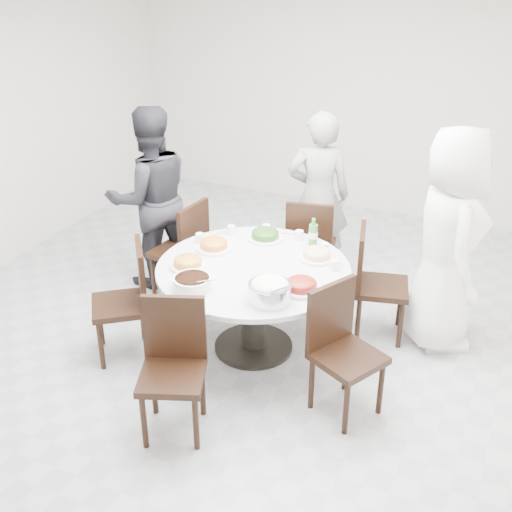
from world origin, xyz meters
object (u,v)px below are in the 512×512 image
at_px(dining_table, 253,308).
at_px(chair_s, 172,374).
at_px(diner_left, 151,198).
at_px(diner_middle, 318,197).
at_px(soup_bowl, 192,283).
at_px(chair_n, 311,244).
at_px(chair_nw, 178,249).
at_px(chair_se, 348,355).
at_px(beverage_bottle, 313,233).
at_px(chair_ne, 382,285).
at_px(rice_bowl, 270,293).
at_px(diner_right, 448,241).
at_px(chair_sw, 119,303).

height_order(dining_table, chair_s, chair_s).
bearing_deg(diner_left, diner_middle, 161.25).
xyz_separation_m(diner_left, soup_bowl, (1.07, -1.14, -0.06)).
distance_m(chair_n, diner_middle, 0.48).
relative_size(chair_n, chair_s, 1.00).
relative_size(chair_nw, chair_s, 1.00).
bearing_deg(chair_s, diner_middle, 66.06).
relative_size(chair_se, soup_bowl, 3.38).
bearing_deg(chair_n, beverage_bottle, 98.59).
height_order(diner_left, soup_bowl, diner_left).
bearing_deg(soup_bowl, chair_n, 77.24).
height_order(chair_ne, rice_bowl, chair_ne).
bearing_deg(chair_se, rice_bowl, 115.96).
xyz_separation_m(chair_s, soup_bowl, (-0.18, 0.63, 0.32)).
bearing_deg(beverage_bottle, soup_bowl, -119.61).
bearing_deg(chair_n, rice_bowl, 87.13).
height_order(chair_nw, diner_left, diner_left).
height_order(chair_s, beverage_bottle, beverage_bottle).
height_order(dining_table, beverage_bottle, beverage_bottle).
height_order(chair_ne, beverage_bottle, beverage_bottle).
bearing_deg(chair_s, chair_n, 64.13).
bearing_deg(diner_right, chair_sw, 95.44).
distance_m(chair_sw, diner_left, 1.29).
bearing_deg(soup_bowl, diner_right, 37.52).
bearing_deg(diner_left, rice_bowl, 99.04).
bearing_deg(beverage_bottle, chair_nw, -179.19).
distance_m(diner_left, beverage_bottle, 1.64).
relative_size(diner_right, beverage_bottle, 7.24).
height_order(chair_sw, rice_bowl, chair_sw).
height_order(diner_right, diner_middle, diner_right).
height_order(chair_se, diner_right, diner_right).
bearing_deg(beverage_bottle, chair_s, -103.35).
height_order(chair_se, diner_middle, diner_middle).
bearing_deg(chair_n, chair_ne, 137.53).
bearing_deg(chair_s, soup_bowl, 84.78).
xyz_separation_m(chair_sw, beverage_bottle, (1.22, 1.01, 0.40)).
xyz_separation_m(chair_ne, diner_right, (0.45, 0.13, 0.43)).
bearing_deg(chair_nw, soup_bowl, 42.99).
height_order(chair_sw, soup_bowl, chair_sw).
relative_size(dining_table, rice_bowl, 4.90).
distance_m(chair_n, soup_bowl, 1.65).
xyz_separation_m(chair_sw, chair_s, (0.84, -0.61, 0.00)).
relative_size(chair_sw, diner_left, 0.55).
bearing_deg(soup_bowl, diner_middle, 81.12).
distance_m(dining_table, beverage_bottle, 0.78).
bearing_deg(chair_sw, soup_bowl, 54.43).
distance_m(dining_table, diner_left, 1.57).
bearing_deg(chair_se, diner_left, 91.67).
bearing_deg(diner_middle, chair_sw, 41.04).
relative_size(soup_bowl, beverage_bottle, 1.12).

